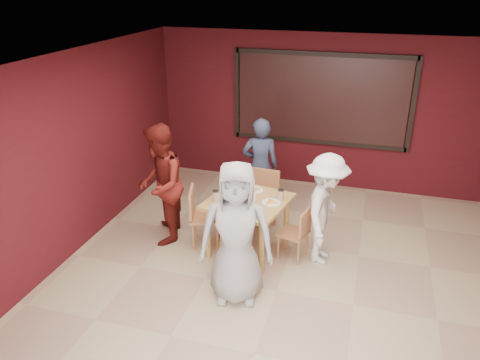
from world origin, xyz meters
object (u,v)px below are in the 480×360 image
(chair_front, at_px, (235,250))
(chair_right, at_px, (298,231))
(chair_left, at_px, (200,213))
(diner_left, at_px, (160,185))
(diner_back, at_px, (260,166))
(dining_table, at_px, (248,207))
(diner_front, at_px, (236,233))
(diner_right, at_px, (326,209))
(chair_back, at_px, (263,196))

(chair_front, relative_size, chair_right, 0.99)
(chair_left, distance_m, diner_left, 0.72)
(diner_left, bearing_deg, diner_back, 119.94)
(diner_back, relative_size, diner_left, 0.91)
(dining_table, distance_m, diner_front, 1.08)
(dining_table, xyz_separation_m, diner_right, (1.06, 0.08, 0.07))
(diner_back, bearing_deg, chair_front, 80.15)
(dining_table, relative_size, chair_front, 1.60)
(diner_front, bearing_deg, chair_right, 48.94)
(chair_left, relative_size, diner_front, 0.50)
(chair_right, relative_size, diner_back, 0.48)
(chair_left, height_order, diner_right, diner_right)
(chair_left, bearing_deg, chair_right, 0.41)
(chair_left, relative_size, chair_right, 1.15)
(chair_back, height_order, chair_left, chair_back)
(chair_back, xyz_separation_m, diner_back, (-0.17, 0.51, 0.28))
(chair_front, height_order, diner_front, diner_front)
(chair_back, xyz_separation_m, chair_left, (-0.75, -0.75, -0.02))
(diner_back, xyz_separation_m, diner_left, (-1.17, -1.29, 0.08))
(diner_front, distance_m, diner_right, 1.46)
(dining_table, xyz_separation_m, chair_right, (0.71, 0.01, -0.27))
(chair_back, height_order, chair_right, chair_back)
(chair_front, distance_m, diner_left, 1.56)
(chair_right, bearing_deg, diner_front, -118.22)
(chair_front, xyz_separation_m, diner_left, (-1.33, 0.67, 0.46))
(chair_front, height_order, chair_left, chair_left)
(diner_front, relative_size, diner_back, 1.10)
(dining_table, bearing_deg, chair_left, -179.69)
(diner_left, bearing_deg, chair_left, 74.93)
(diner_back, bearing_deg, chair_back, 94.38)
(diner_front, height_order, diner_left, diner_front)
(chair_back, relative_size, diner_right, 0.60)
(chair_right, distance_m, diner_front, 1.29)
(diner_back, xyz_separation_m, diner_right, (1.21, -1.17, -0.03))
(chair_back, relative_size, diner_front, 0.52)
(diner_right, bearing_deg, dining_table, 98.56)
(dining_table, height_order, chair_left, dining_table)
(chair_front, distance_m, chair_back, 1.45)
(chair_left, bearing_deg, dining_table, 0.31)
(diner_back, distance_m, diner_left, 1.74)
(chair_left, bearing_deg, diner_front, -50.53)
(chair_left, xyz_separation_m, diner_front, (0.86, -1.05, 0.39))
(chair_left, xyz_separation_m, chair_right, (1.43, 0.01, -0.07))
(diner_right, bearing_deg, chair_back, 61.45)
(diner_left, bearing_deg, diner_right, 75.05)
(diner_front, height_order, diner_back, diner_front)
(chair_front, bearing_deg, diner_right, 36.66)
(chair_left, height_order, diner_front, diner_front)
(chair_right, xyz_separation_m, diner_left, (-2.03, -0.04, 0.46))
(chair_right, distance_m, diner_back, 1.56)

